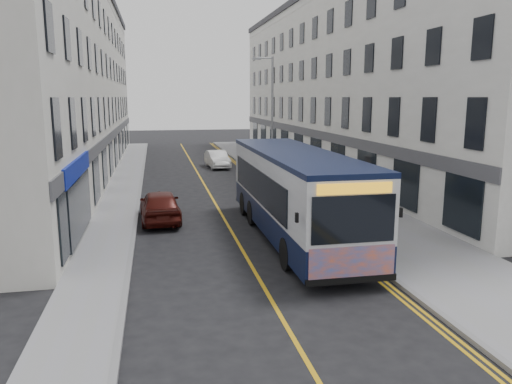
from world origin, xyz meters
name	(u,v)px	position (x,y,z in m)	size (l,w,h in m)	color
ground	(245,256)	(0.00, 0.00, 0.00)	(140.00, 140.00, 0.00)	black
pavement_east	(311,188)	(6.25, 12.00, 0.06)	(4.50, 64.00, 0.12)	gray
pavement_west	(122,195)	(-5.00, 12.00, 0.06)	(2.00, 64.00, 0.12)	gray
kerb_east	(275,189)	(4.00, 12.00, 0.07)	(0.18, 64.00, 0.13)	slate
kerb_west	(140,195)	(-4.00, 12.00, 0.07)	(0.18, 64.00, 0.13)	slate
road_centre_line	(209,193)	(0.00, 12.00, 0.00)	(0.12, 64.00, 0.01)	gold
road_dbl_yellow_inner	(268,191)	(3.55, 12.00, 0.00)	(0.10, 64.00, 0.01)	gold
road_dbl_yellow_outer	(271,191)	(3.75, 12.00, 0.00)	(0.10, 64.00, 0.01)	gold
terrace_east	(342,85)	(11.50, 21.00, 6.50)	(6.00, 46.00, 13.00)	silver
terrace_west	(66,83)	(-9.00, 21.00, 6.50)	(6.00, 46.00, 13.00)	silver
streetlamp	(271,116)	(4.17, 14.00, 4.38)	(1.32, 0.18, 8.00)	gray
city_bus	(295,191)	(2.31, 1.85, 1.91)	(2.80, 12.00, 3.49)	black
bicycle	(359,232)	(4.40, 0.26, 0.57)	(0.60, 1.73, 0.91)	black
pedestrian_near	(313,171)	(6.62, 12.83, 1.00)	(0.64, 0.42, 1.76)	#905B41
pedestrian_far	(289,167)	(5.48, 14.48, 1.07)	(0.93, 0.72, 1.90)	black
car_white	(217,159)	(1.80, 22.65, 0.67)	(1.42, 4.08, 1.34)	silver
car_maroon	(160,205)	(-2.90, 5.67, 0.73)	(1.73, 4.30, 1.47)	#43100B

